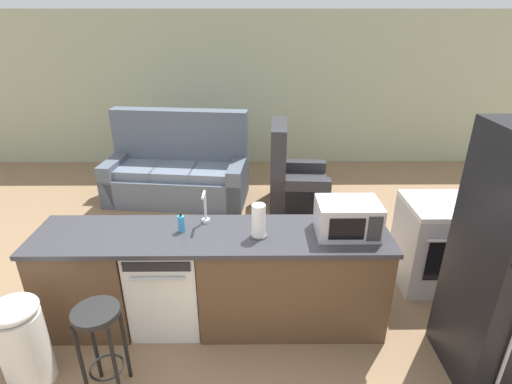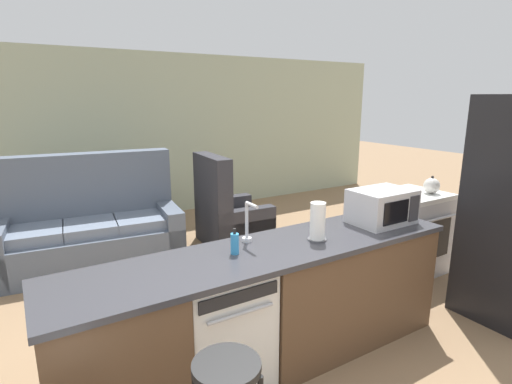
# 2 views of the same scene
# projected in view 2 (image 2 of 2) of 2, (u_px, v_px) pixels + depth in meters

# --- Properties ---
(ground_plane) EXTENTS (24.00, 24.00, 0.00)m
(ground_plane) POSITION_uv_depth(u_px,v_px,m) (251.00, 369.00, 2.88)
(ground_plane) COLOR #896B4C
(wall_back) EXTENTS (10.00, 0.06, 2.60)m
(wall_back) POSITION_uv_depth(u_px,v_px,m) (129.00, 137.00, 6.21)
(wall_back) COLOR #A8B293
(wall_back) RESTS_ON ground_plane
(kitchen_counter) EXTENTS (2.94, 0.66, 0.90)m
(kitchen_counter) POSITION_uv_depth(u_px,v_px,m) (279.00, 308.00, 2.90)
(kitchen_counter) COLOR brown
(kitchen_counter) RESTS_ON ground_plane
(dishwasher) EXTENTS (0.58, 0.61, 0.84)m
(dishwasher) POSITION_uv_depth(u_px,v_px,m) (219.00, 328.00, 2.65)
(dishwasher) COLOR silver
(dishwasher) RESTS_ON ground_plane
(stove_range) EXTENTS (0.76, 0.68, 0.90)m
(stove_range) POSITION_uv_depth(u_px,v_px,m) (407.00, 232.00, 4.42)
(stove_range) COLOR #B7B7BC
(stove_range) RESTS_ON ground_plane
(microwave) EXTENTS (0.50, 0.37, 0.28)m
(microwave) POSITION_uv_depth(u_px,v_px,m) (382.00, 206.00, 3.27)
(microwave) COLOR #B7B7BC
(microwave) RESTS_ON kitchen_counter
(sink_faucet) EXTENTS (0.07, 0.18, 0.30)m
(sink_faucet) POSITION_uv_depth(u_px,v_px,m) (248.00, 225.00, 2.83)
(sink_faucet) COLOR silver
(sink_faucet) RESTS_ON kitchen_counter
(paper_towel_roll) EXTENTS (0.14, 0.14, 0.28)m
(paper_towel_roll) POSITION_uv_depth(u_px,v_px,m) (318.00, 222.00, 2.87)
(paper_towel_roll) COLOR #4C4C51
(paper_towel_roll) RESTS_ON kitchen_counter
(soap_bottle) EXTENTS (0.06, 0.06, 0.18)m
(soap_bottle) POSITION_uv_depth(u_px,v_px,m) (235.00, 243.00, 2.63)
(soap_bottle) COLOR #338CCC
(soap_bottle) RESTS_ON kitchen_counter
(kettle) EXTENTS (0.21, 0.17, 0.19)m
(kettle) POSITION_uv_depth(u_px,v_px,m) (432.00, 186.00, 4.28)
(kettle) COLOR silver
(kettle) RESTS_ON stove_range
(couch) EXTENTS (2.09, 1.12, 1.27)m
(couch) POSITION_uv_depth(u_px,v_px,m) (90.00, 230.00, 4.69)
(couch) COLOR #515B6B
(couch) RESTS_ON ground_plane
(armchair) EXTENTS (0.85, 0.90, 1.20)m
(armchair) POSITION_uv_depth(u_px,v_px,m) (227.00, 218.00, 5.27)
(armchair) COLOR #2D2D33
(armchair) RESTS_ON ground_plane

